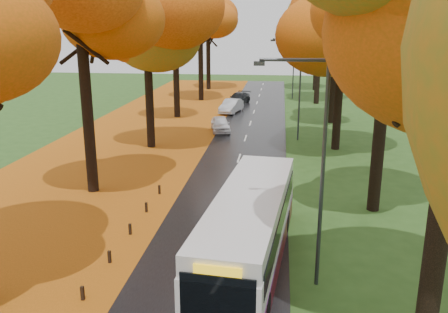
% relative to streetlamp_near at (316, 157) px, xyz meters
% --- Properties ---
extents(road, '(6.50, 90.00, 0.04)m').
position_rel_streetlamp_near_xyz_m(road, '(-3.95, 17.00, -4.69)').
color(road, black).
rests_on(road, ground).
extents(centre_line, '(0.12, 90.00, 0.01)m').
position_rel_streetlamp_near_xyz_m(centre_line, '(-3.95, 17.00, -4.67)').
color(centre_line, silver).
rests_on(centre_line, road).
extents(leaf_verge, '(12.00, 90.00, 0.02)m').
position_rel_streetlamp_near_xyz_m(leaf_verge, '(-12.95, 17.00, -4.70)').
color(leaf_verge, '#81420B').
rests_on(leaf_verge, ground).
extents(leaf_drift, '(0.90, 90.00, 0.01)m').
position_rel_streetlamp_near_xyz_m(leaf_drift, '(-7.00, 17.00, -4.67)').
color(leaf_drift, '#C06013').
rests_on(leaf_drift, road).
extents(trees_left, '(9.20, 74.00, 13.88)m').
position_rel_streetlamp_near_xyz_m(trees_left, '(-11.13, 19.06, 4.82)').
color(trees_left, black).
rests_on(trees_left, ground).
extents(trees_right, '(9.30, 74.20, 13.96)m').
position_rel_streetlamp_near_xyz_m(trees_right, '(3.24, 18.91, 4.98)').
color(trees_right, black).
rests_on(trees_right, ground).
extents(streetlamp_near, '(2.45, 0.18, 8.00)m').
position_rel_streetlamp_near_xyz_m(streetlamp_near, '(0.00, 0.00, 0.00)').
color(streetlamp_near, '#333538').
rests_on(streetlamp_near, ground).
extents(streetlamp_mid, '(2.45, 0.18, 8.00)m').
position_rel_streetlamp_near_xyz_m(streetlamp_mid, '(0.00, 22.00, 0.00)').
color(streetlamp_mid, '#333538').
rests_on(streetlamp_mid, ground).
extents(streetlamp_far, '(2.45, 0.18, 8.00)m').
position_rel_streetlamp_near_xyz_m(streetlamp_far, '(0.00, 44.00, 0.00)').
color(streetlamp_far, '#333538').
rests_on(streetlamp_far, ground).
extents(bus, '(3.52, 10.96, 2.83)m').
position_rel_streetlamp_near_xyz_m(bus, '(-2.25, 1.21, -3.19)').
color(bus, '#490B14').
rests_on(bus, road).
extents(car_white, '(2.25, 3.96, 1.27)m').
position_rel_streetlamp_near_xyz_m(car_white, '(-6.30, 24.31, -4.04)').
color(car_white, white).
rests_on(car_white, road).
extents(car_silver, '(2.33, 4.44, 1.39)m').
position_rel_streetlamp_near_xyz_m(car_silver, '(-6.29, 33.26, -3.98)').
color(car_silver, '#ACAEB4').
rests_on(car_silver, road).
extents(car_dark, '(2.88, 4.69, 1.27)m').
position_rel_streetlamp_near_xyz_m(car_dark, '(-6.06, 39.08, -4.04)').
color(car_dark, black).
rests_on(car_dark, road).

